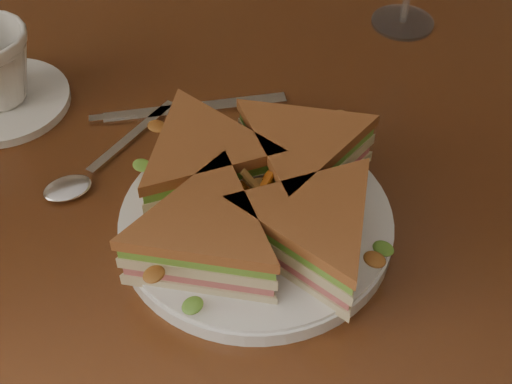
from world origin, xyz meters
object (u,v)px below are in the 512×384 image
(plate, at_px, (256,223))
(spoon, at_px, (84,175))
(sandwich_wedges, at_px, (256,196))
(knife, at_px, (182,111))
(saucer, at_px, (3,101))
(table, at_px, (215,226))

(plate, bearing_deg, spoon, 133.14)
(sandwich_wedges, relative_size, spoon, 1.94)
(spoon, xyz_separation_m, knife, (0.13, 0.05, -0.00))
(spoon, distance_m, saucer, 0.16)
(spoon, height_order, saucer, same)
(plate, bearing_deg, knife, 89.83)
(table, height_order, plate, plate)
(table, bearing_deg, saucer, 132.52)
(sandwich_wedges, relative_size, knife, 1.52)
(plate, bearing_deg, sandwich_wedges, 180.00)
(plate, height_order, spoon, plate)
(sandwich_wedges, xyz_separation_m, saucer, (-0.17, 0.28, -0.04))
(table, xyz_separation_m, knife, (0.00, 0.09, 0.10))
(plate, relative_size, saucer, 1.73)
(plate, height_order, knife, plate)
(plate, xyz_separation_m, sandwich_wedges, (-0.00, 0.00, 0.04))
(table, xyz_separation_m, plate, (0.00, -0.10, 0.11))
(plate, bearing_deg, table, 91.81)
(saucer, bearing_deg, plate, -58.68)
(saucer, bearing_deg, spoon, -72.41)
(table, relative_size, spoon, 7.27)
(plate, distance_m, saucer, 0.33)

